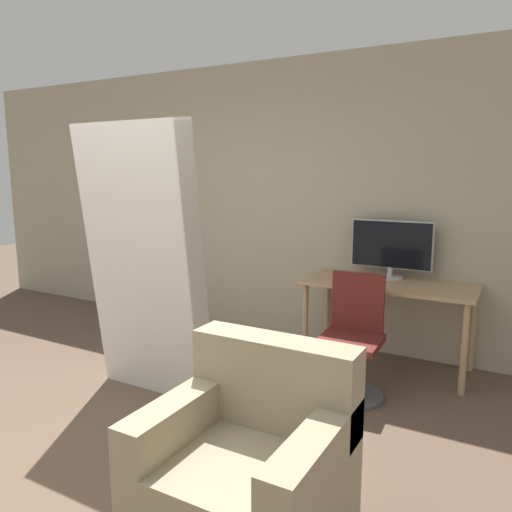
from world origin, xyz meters
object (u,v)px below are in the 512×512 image
at_px(monitor, 391,247).
at_px(mattress_near, 145,262).
at_px(armchair, 251,463).
at_px(bookshelf, 148,250).
at_px(office_chair, 351,348).

distance_m(monitor, mattress_near, 2.08).
bearing_deg(armchair, mattress_near, 147.75).
xyz_separation_m(monitor, bookshelf, (-2.74, -0.01, -0.24)).
distance_m(monitor, bookshelf, 2.75).
relative_size(bookshelf, mattress_near, 0.83).
height_order(bookshelf, armchair, bookshelf).
bearing_deg(mattress_near, bookshelf, 131.19).
bearing_deg(monitor, mattress_near, -131.46).
distance_m(monitor, office_chair, 1.07).
relative_size(monitor, mattress_near, 0.35).
bearing_deg(monitor, bookshelf, -179.84).
height_order(monitor, mattress_near, mattress_near).
bearing_deg(office_chair, bookshelf, 162.73).
bearing_deg(mattress_near, armchair, -32.25).
distance_m(bookshelf, armchair, 3.69).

